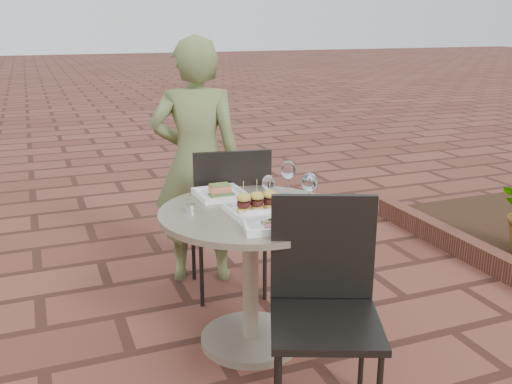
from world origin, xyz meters
name	(u,v)px	position (x,y,z in m)	size (l,w,h in m)	color
ground	(316,363)	(0.00, 0.00, 0.00)	(60.00, 60.00, 0.00)	brown
cafe_table	(250,257)	(-0.23, 0.30, 0.48)	(0.90, 0.90, 0.73)	gray
chair_far	(230,211)	(-0.15, 0.84, 0.55)	(0.50, 0.50, 0.93)	black
chair_near	(324,290)	(-0.13, -0.29, 0.55)	(0.57, 0.57, 0.93)	black
diner	(197,163)	(-0.25, 1.17, 0.77)	(0.56, 0.37, 1.55)	olive
plate_salmon	(220,193)	(-0.29, 0.57, 0.75)	(0.25, 0.25, 0.07)	white
plate_sliders	(257,206)	(-0.22, 0.24, 0.77)	(0.27, 0.27, 0.17)	white
plate_tuna	(273,222)	(-0.21, 0.06, 0.75)	(0.34, 0.34, 0.03)	white
wine_glass_right	(309,183)	(0.05, 0.22, 0.86)	(0.08, 0.08, 0.18)	white
wine_glass_mid	(268,183)	(-0.11, 0.36, 0.84)	(0.06, 0.06, 0.15)	white
wine_glass_far	(288,171)	(0.05, 0.47, 0.86)	(0.08, 0.08, 0.19)	white
steel_ramekin	(190,208)	(-0.51, 0.38, 0.75)	(0.05, 0.05, 0.04)	silver
cutlery_set	(317,210)	(0.07, 0.17, 0.73)	(0.09, 0.20, 0.00)	silver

